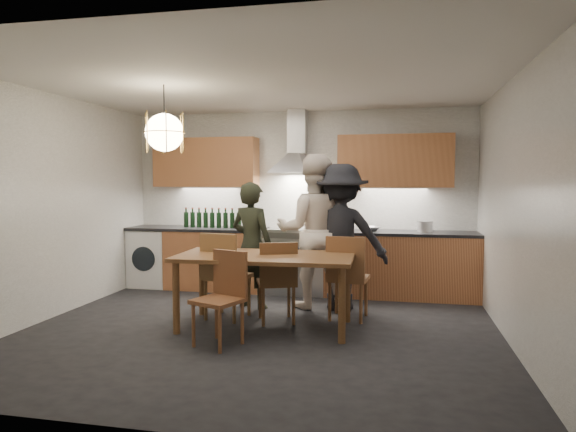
% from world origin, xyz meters
% --- Properties ---
extents(ground, '(5.00, 5.00, 0.00)m').
position_xyz_m(ground, '(0.00, 0.00, 0.00)').
color(ground, black).
rests_on(ground, ground).
extents(room_shell, '(5.02, 4.52, 2.61)m').
position_xyz_m(room_shell, '(0.00, 0.00, 1.71)').
color(room_shell, white).
rests_on(room_shell, ground).
extents(counter_run, '(5.00, 0.62, 0.90)m').
position_xyz_m(counter_run, '(0.02, 1.95, 0.45)').
color(counter_run, '#BE7649').
rests_on(counter_run, ground).
extents(range_stove, '(0.90, 0.60, 0.92)m').
position_xyz_m(range_stove, '(0.00, 1.94, 0.44)').
color(range_stove, silver).
rests_on(range_stove, ground).
extents(wall_fixtures, '(4.30, 0.54, 1.10)m').
position_xyz_m(wall_fixtures, '(0.00, 2.07, 1.87)').
color(wall_fixtures, '#C87F4C').
rests_on(wall_fixtures, ground).
extents(pendant_lamp, '(0.43, 0.43, 0.70)m').
position_xyz_m(pendant_lamp, '(-1.00, -0.10, 2.10)').
color(pendant_lamp, black).
rests_on(pendant_lamp, ground).
extents(dining_table, '(1.91, 0.99, 0.80)m').
position_xyz_m(dining_table, '(0.03, 0.14, 0.70)').
color(dining_table, brown).
rests_on(dining_table, ground).
extents(chair_back_left, '(0.53, 0.53, 1.00)m').
position_xyz_m(chair_back_left, '(-0.51, 0.34, 0.57)').
color(chair_back_left, brown).
rests_on(chair_back_left, ground).
extents(chair_back_mid, '(0.54, 0.54, 0.92)m').
position_xyz_m(chair_back_mid, '(0.13, 0.31, 0.53)').
color(chair_back_mid, brown).
rests_on(chair_back_mid, ground).
extents(chair_back_right, '(0.48, 0.48, 0.97)m').
position_xyz_m(chair_back_right, '(0.87, 0.60, 0.56)').
color(chair_back_right, brown).
rests_on(chair_back_right, ground).
extents(chair_front, '(0.53, 0.53, 0.91)m').
position_xyz_m(chair_front, '(-0.23, -0.47, 0.52)').
color(chair_front, brown).
rests_on(chair_front, ground).
extents(person_left, '(0.66, 0.54, 1.57)m').
position_xyz_m(person_left, '(-0.35, 0.96, 0.79)').
color(person_left, black).
rests_on(person_left, ground).
extents(person_mid, '(1.06, 0.90, 1.92)m').
position_xyz_m(person_mid, '(0.39, 1.17, 0.96)').
color(person_mid, silver).
rests_on(person_mid, ground).
extents(person_right, '(1.20, 0.73, 1.80)m').
position_xyz_m(person_right, '(0.74, 1.13, 0.90)').
color(person_right, black).
rests_on(person_right, ground).
extents(mixing_bowl, '(0.33, 0.33, 0.06)m').
position_xyz_m(mixing_bowl, '(1.06, 1.95, 0.93)').
color(mixing_bowl, '#AAA9AD').
rests_on(mixing_bowl, counter_run).
extents(stock_pot, '(0.26, 0.26, 0.14)m').
position_xyz_m(stock_pot, '(1.79, 1.95, 0.97)').
color(stock_pot, silver).
rests_on(stock_pot, counter_run).
extents(wine_bottles, '(0.89, 0.07, 0.29)m').
position_xyz_m(wine_bottles, '(-1.25, 1.96, 1.04)').
color(wine_bottles, black).
rests_on(wine_bottles, counter_run).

